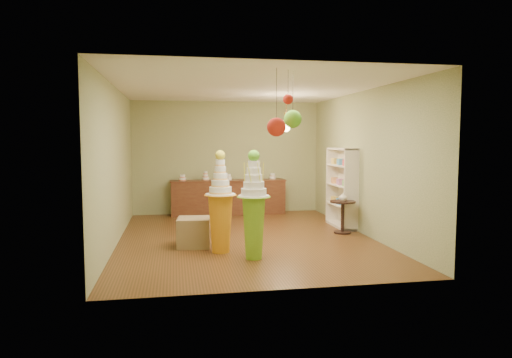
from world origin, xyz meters
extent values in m
plane|color=#543216|center=(0.00, 0.00, 0.00)|extent=(6.50, 6.50, 0.00)
plane|color=silver|center=(0.00, 0.00, 3.00)|extent=(6.50, 6.50, 0.00)
cube|color=#959C6B|center=(0.00, 3.25, 1.50)|extent=(5.00, 0.04, 3.00)
cube|color=#959C6B|center=(0.00, -3.25, 1.50)|extent=(5.00, 0.04, 3.00)
cube|color=#959C6B|center=(-2.50, 0.00, 1.50)|extent=(0.04, 6.50, 3.00)
cube|color=#959C6B|center=(2.50, 0.00, 1.50)|extent=(0.04, 6.50, 3.00)
cone|color=#7AB928|center=(-0.12, -1.63, 0.52)|extent=(0.49, 0.49, 1.04)
cylinder|color=white|center=(-0.12, -1.63, 1.05)|extent=(0.67, 0.67, 0.03)
cylinder|color=white|center=(-0.12, -1.63, 1.12)|extent=(0.54, 0.54, 0.11)
cylinder|color=white|center=(-0.12, -1.63, 1.24)|extent=(0.45, 0.45, 0.11)
cylinder|color=white|center=(-0.12, -1.63, 1.35)|extent=(0.37, 0.37, 0.11)
cylinder|color=white|center=(-0.12, -1.63, 1.47)|extent=(0.30, 0.30, 0.11)
cylinder|color=white|center=(-0.12, -1.63, 1.58)|extent=(0.25, 0.25, 0.11)
sphere|color=#5EB727|center=(-0.12, -1.63, 1.72)|extent=(0.19, 0.19, 0.19)
cone|color=orange|center=(-0.61, -1.07, 0.51)|extent=(0.57, 0.57, 1.01)
cylinder|color=white|center=(-0.61, -1.07, 1.03)|extent=(0.68, 0.68, 0.03)
cylinder|color=white|center=(-0.61, -1.07, 1.10)|extent=(0.51, 0.51, 0.12)
cylinder|color=white|center=(-0.61, -1.07, 1.22)|extent=(0.41, 0.41, 0.12)
cylinder|color=white|center=(-0.61, -1.07, 1.34)|extent=(0.33, 0.33, 0.12)
cylinder|color=white|center=(-0.61, -1.07, 1.46)|extent=(0.26, 0.26, 0.12)
cylinder|color=white|center=(-0.61, -1.07, 1.58)|extent=(0.21, 0.21, 0.12)
sphere|color=yellow|center=(-0.61, -1.07, 1.71)|extent=(0.17, 0.17, 0.17)
cube|color=olive|center=(-1.06, -0.57, 0.27)|extent=(0.65, 0.65, 0.54)
cube|color=#542C1A|center=(0.00, 2.97, 0.45)|extent=(3.00, 0.50, 0.90)
cube|color=#542C1A|center=(0.00, 2.97, 0.91)|extent=(3.04, 0.54, 0.03)
cylinder|color=white|center=(-1.20, 2.97, 1.00)|extent=(0.18, 0.18, 0.16)
cylinder|color=white|center=(-0.60, 2.97, 1.04)|extent=(0.18, 0.18, 0.24)
cylinder|color=white|center=(0.00, 2.97, 1.00)|extent=(0.18, 0.18, 0.16)
cylinder|color=white|center=(0.60, 2.97, 1.04)|extent=(0.18, 0.18, 0.24)
cylinder|color=white|center=(1.20, 2.97, 1.00)|extent=(0.18, 0.18, 0.16)
cube|color=silver|center=(2.48, 0.80, 0.90)|extent=(0.04, 1.20, 1.80)
cube|color=silver|center=(2.32, 0.80, 0.50)|extent=(0.30, 1.14, 0.03)
cube|color=silver|center=(2.32, 0.80, 0.95)|extent=(0.30, 1.14, 0.03)
cube|color=silver|center=(2.32, 0.80, 1.40)|extent=(0.30, 1.14, 0.03)
cylinder|color=black|center=(2.10, 0.10, 0.02)|extent=(0.40, 0.40, 0.04)
cylinder|color=black|center=(2.10, 0.10, 0.34)|extent=(0.08, 0.08, 0.68)
cylinder|color=black|center=(2.10, 0.10, 0.68)|extent=(0.60, 0.60, 0.04)
imported|color=silver|center=(2.10, 0.10, 0.78)|extent=(0.19, 0.19, 0.18)
cylinder|color=#3A362A|center=(0.05, -2.59, 2.58)|extent=(0.01, 0.01, 0.83)
sphere|color=#B02115|center=(0.05, -2.59, 2.17)|extent=(0.27, 0.27, 0.27)
cylinder|color=#3A362A|center=(0.35, -2.33, 2.65)|extent=(0.01, 0.01, 0.71)
sphere|color=#5EB727|center=(0.35, -2.33, 2.29)|extent=(0.27, 0.27, 0.27)
cylinder|color=#3A362A|center=(0.24, -2.48, 2.79)|extent=(0.01, 0.01, 0.43)
sphere|color=#B02115|center=(0.24, -2.48, 2.57)|extent=(0.15, 0.15, 0.15)
cylinder|color=gold|center=(1.08, 1.02, 2.75)|extent=(0.02, 0.02, 0.50)
cylinder|color=gold|center=(1.08, 1.02, 2.45)|extent=(0.10, 0.10, 0.30)
sphere|color=#F1DD84|center=(1.08, 1.02, 2.25)|extent=(0.18, 0.18, 0.18)
camera|label=1|loc=(-1.40, -9.00, 1.99)|focal=32.00mm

